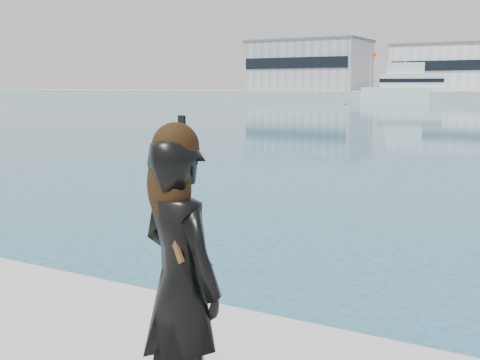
{
  "coord_description": "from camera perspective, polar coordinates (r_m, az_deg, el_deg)",
  "views": [
    {
      "loc": [
        2.21,
        -3.62,
        2.83
      ],
      "look_at": [
        0.21,
        -0.15,
        2.21
      ],
      "focal_mm": 45.0,
      "sensor_mm": 36.0,
      "label": 1
    }
  ],
  "objects": [
    {
      "name": "warehouse_white",
      "position": [
        133.87,
        19.83,
        10.01
      ],
      "size": [
        24.48,
        15.35,
        9.5
      ],
      "color": "silver",
      "rests_on": "far_quay"
    },
    {
      "name": "warehouse_grey_left",
      "position": [
        143.58,
        6.57,
        10.75
      ],
      "size": [
        26.52,
        16.36,
        11.5
      ],
      "color": "gray",
      "rests_on": "far_quay"
    },
    {
      "name": "motor_yacht",
      "position": [
        119.11,
        16.14,
        8.43
      ],
      "size": [
        21.22,
        11.09,
        9.54
      ],
      "rotation": [
        0.0,
        0.0,
        0.28
      ],
      "color": "white",
      "rests_on": "ground"
    },
    {
      "name": "flagpole_left",
      "position": [
        130.97,
        12.3,
        10.26
      ],
      "size": [
        1.28,
        0.16,
        8.0
      ],
      "color": "silver",
      "rests_on": "far_quay"
    },
    {
      "name": "woman",
      "position": [
        3.58,
        -5.72,
        -8.97
      ],
      "size": [
        0.75,
        0.61,
        1.86
      ],
      "rotation": [
        0.0,
        0.0,
        2.8
      ],
      "color": "black",
      "rests_on": "near_quay"
    },
    {
      "name": "buoy_far",
      "position": [
        99.95,
        9.98,
        7.09
      ],
      "size": [
        0.5,
        0.5,
        0.5
      ],
      "primitive_type": "sphere",
      "color": "#DEB40B",
      "rests_on": "ground"
    }
  ]
}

